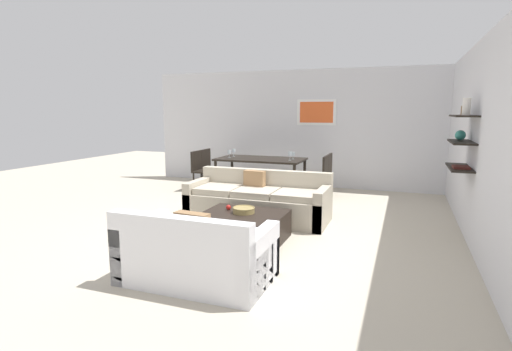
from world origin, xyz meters
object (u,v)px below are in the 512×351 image
at_px(wine_glass_right_far, 293,154).
at_px(wine_glass_left_near, 229,152).
at_px(wine_glass_right_near, 290,154).
at_px(wine_glass_left_far, 234,151).
at_px(apple_on_coffee_table, 228,207).
at_px(dining_chair_right_near, 320,174).
at_px(coffee_table, 242,227).
at_px(decorative_bowl, 244,210).
at_px(dining_chair_right_far, 324,171).
at_px(dining_table, 261,161).
at_px(sofa_beige, 258,202).
at_px(dining_chair_left_far, 210,165).
at_px(dining_chair_left_near, 201,168).
at_px(loveseat_white, 196,254).

height_order(wine_glass_right_far, wine_glass_left_near, wine_glass_left_near).
xyz_separation_m(wine_glass_right_near, wine_glass_left_far, (-1.38, 0.25, -0.01)).
relative_size(apple_on_coffee_table, wine_glass_right_far, 0.48).
bearing_deg(dining_chair_right_near, coffee_table, -98.79).
bearing_deg(decorative_bowl, wine_glass_right_near, 93.65).
relative_size(dining_chair_right_near, dining_chair_right_far, 1.00).
distance_m(decorative_bowl, dining_chair_right_near, 2.94).
distance_m(decorative_bowl, dining_table, 3.26).
bearing_deg(apple_on_coffee_table, sofa_beige, 84.62).
bearing_deg(dining_chair_right_far, dining_chair_right_near, -90.00).
bearing_deg(dining_chair_right_near, sofa_beige, -109.09).
distance_m(dining_chair_left_far, wine_glass_left_near, 0.82).
bearing_deg(sofa_beige, dining_chair_right_far, 74.45).
distance_m(apple_on_coffee_table, dining_table, 3.11).
distance_m(coffee_table, wine_glass_left_far, 3.72).
bearing_deg(dining_table, wine_glass_right_far, 10.14).
relative_size(sofa_beige, dining_chair_left_near, 2.60).
height_order(sofa_beige, dining_table, sofa_beige).
bearing_deg(apple_on_coffee_table, loveseat_white, -78.23).
bearing_deg(wine_glass_right_far, decorative_bowl, -86.62).
xyz_separation_m(loveseat_white, wine_glass_right_far, (-0.24, 4.69, 0.56)).
relative_size(decorative_bowl, apple_on_coffee_table, 4.30).
relative_size(dining_table, wine_glass_left_near, 11.21).
relative_size(dining_chair_right_near, wine_glass_right_far, 5.91).
bearing_deg(wine_glass_right_near, wine_glass_right_far, 90.00).
height_order(decorative_bowl, dining_table, dining_table).
relative_size(apple_on_coffee_table, dining_chair_right_far, 0.08).
height_order(sofa_beige, wine_glass_left_near, wine_glass_left_near).
distance_m(dining_chair_left_far, dining_chair_right_near, 2.71).
bearing_deg(dining_chair_left_near, wine_glass_left_far, 28.08).
relative_size(decorative_bowl, wine_glass_right_near, 1.62).
height_order(dining_chair_left_far, dining_chair_right_near, same).
xyz_separation_m(dining_chair_left_near, dining_chair_left_far, (0.00, 0.45, 0.00)).
bearing_deg(apple_on_coffee_table, wine_glass_left_near, 113.99).
xyz_separation_m(dining_table, dining_chair_right_near, (1.34, -0.22, -0.18)).
distance_m(sofa_beige, decorative_bowl, 1.09).
bearing_deg(decorative_bowl, dining_chair_right_near, 81.04).
relative_size(loveseat_white, wine_glass_left_near, 9.17).
bearing_deg(coffee_table, decorative_bowl, 90.07).
distance_m(decorative_bowl, wine_glass_right_far, 3.28).
bearing_deg(wine_glass_left_near, dining_chair_right_far, 9.71).
xyz_separation_m(dining_chair_right_near, wine_glass_left_near, (-2.03, 0.10, 0.36)).
bearing_deg(dining_chair_right_far, wine_glass_left_far, -177.16).
bearing_deg(wine_glass_right_far, sofa_beige, -89.64).
bearing_deg(coffee_table, wine_glass_left_far, 115.35).
relative_size(coffee_table, wine_glass_left_near, 6.79).
height_order(coffee_table, dining_chair_right_near, dining_chair_right_near).
bearing_deg(loveseat_white, apple_on_coffee_table, 101.77).
height_order(apple_on_coffee_table, wine_glass_right_near, wine_glass_right_near).
relative_size(dining_chair_right_far, wine_glass_right_far, 5.91).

